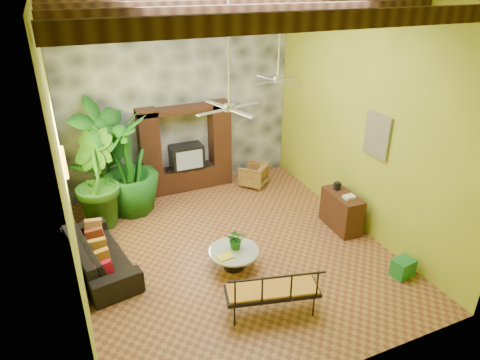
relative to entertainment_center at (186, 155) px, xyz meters
name	(u,v)px	position (x,y,z in m)	size (l,w,h in m)	color
ground	(233,248)	(0.00, -3.14, -0.97)	(7.00, 7.00, 0.00)	brown
back_wall	(179,94)	(0.00, 0.36, 1.53)	(6.00, 0.02, 5.00)	#8EA124
left_wall	(61,163)	(-3.00, -3.14, 1.53)	(0.02, 7.00, 5.00)	#8EA124
right_wall	(361,118)	(3.00, -3.14, 1.53)	(0.02, 7.00, 5.00)	#8EA124
stone_accent_wall	(180,95)	(0.00, 0.30, 1.53)	(5.98, 0.10, 4.98)	#3D4146
ceiling_beams	(230,6)	(0.00, -3.14, 3.81)	(5.95, 5.36, 0.22)	#362211
entertainment_center	(186,155)	(0.00, 0.00, 0.00)	(2.40, 0.55, 2.30)	black
ceiling_fan_front	(229,96)	(-0.20, -3.54, 2.44)	(1.28, 1.28, 1.86)	#ADADB2
ceiling_fan_back	(278,70)	(1.60, -1.94, 2.44)	(1.28, 1.28, 1.86)	#ADADB2
wall_art_mask	(64,162)	(-2.96, -2.14, 1.13)	(0.06, 0.32, 0.55)	gold
wall_art_painting	(377,136)	(2.96, -3.74, 1.33)	(0.06, 0.70, 0.90)	#21547A
sofa	(99,254)	(-2.65, -2.73, -0.62)	(2.34, 0.92, 0.68)	black
wicker_armchair	(254,175)	(1.70, -0.59, -0.65)	(0.66, 0.68, 0.62)	brown
tall_plant_a	(105,156)	(-2.08, -0.35, 0.43)	(1.47, 1.00, 2.80)	#195917
tall_plant_b	(95,179)	(-2.41, -0.93, 0.15)	(1.23, 0.99, 2.23)	#2B671B
tall_plant_c	(129,165)	(-1.61, -0.66, 0.24)	(1.35, 1.35, 2.41)	#175717
coffee_table	(234,256)	(-0.23, -3.76, -0.71)	(0.99, 0.99, 0.40)	black
centerpiece_plant	(236,239)	(-0.15, -3.70, -0.36)	(0.37, 0.32, 0.42)	#1B5717
yellow_tray	(225,257)	(-0.48, -3.91, -0.55)	(0.29, 0.21, 0.03)	yellow
iron_bench	(274,290)	(-0.13, -5.25, -0.43)	(1.67, 0.95, 0.57)	black
side_console	(341,211)	(2.58, -3.36, -0.54)	(0.48, 1.07, 0.85)	#3C2213
green_bin	(403,268)	(2.65, -5.29, -0.79)	(0.41, 0.31, 0.36)	#1C6A2D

